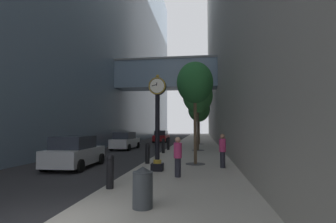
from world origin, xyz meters
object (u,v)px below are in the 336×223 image
object	(u,v)px
street_tree_near	(195,83)
car_white_mid	(125,141)
bollard_sixth	(168,143)
street_tree_mid_far	(199,109)
bollard_nearest	(110,170)
car_red_trailing	(161,137)
street_clock	(157,117)
bollard_fifth	(163,145)
bollard_third	(147,153)
pedestrian_walking	(178,156)
bollard_fourth	(157,148)
car_grey_near	(162,135)
street_tree_mid_near	(198,96)
trash_bin	(143,187)
pedestrian_by_clock	(223,150)
car_silver_far	(75,152)

from	to	relation	value
street_tree_near	car_white_mid	xyz separation A→B (m)	(-7.22, 10.14, -3.87)
bollard_sixth	street_tree_mid_far	bearing A→B (deg)	72.17
bollard_nearest	car_red_trailing	distance (m)	28.89
street_clock	bollard_fifth	xyz separation A→B (m)	(-0.97, 8.16, -1.92)
bollard_third	street_tree_mid_far	xyz separation A→B (m)	(2.70, 17.25, 3.64)
bollard_sixth	bollard_nearest	bearing A→B (deg)	-90.00
bollard_third	bollard_fifth	size ratio (longest dim) A/B	1.00
street_tree_near	bollard_fifth	bearing A→B (deg)	115.28
car_red_trailing	bollard_nearest	bearing A→B (deg)	-84.22
bollard_sixth	pedestrian_walking	world-z (taller)	pedestrian_walking
car_red_trailing	street_tree_mid_far	bearing A→B (deg)	-44.92
street_clock	bollard_fourth	size ratio (longest dim) A/B	3.97
street_clock	car_grey_near	xyz separation A→B (m)	(-4.84, 31.25, -1.86)
bollard_third	bollard_sixth	world-z (taller)	same
street_tree_mid_near	car_white_mid	xyz separation A→B (m)	(-7.22, 1.61, -4.21)
street_clock	bollard_fifth	size ratio (longest dim) A/B	3.97
car_grey_near	car_red_trailing	xyz separation A→B (m)	(0.96, -6.15, 0.00)
bollard_third	pedestrian_walking	world-z (taller)	pedestrian_walking
bollard_nearest	car_white_mid	xyz separation A→B (m)	(-4.51, 16.22, 0.08)
street_tree_near	car_grey_near	distance (m)	29.81
trash_bin	pedestrian_by_clock	size ratio (longest dim) A/B	0.61
street_tree_mid_near	street_tree_mid_far	bearing A→B (deg)	90.00
bollard_third	street_tree_near	xyz separation A→B (m)	(2.70, 0.18, 3.95)
bollard_nearest	bollard_third	world-z (taller)	same
street_clock	bollard_nearest	distance (m)	4.23
bollard_fourth	trash_bin	distance (m)	10.84
bollard_sixth	street_tree_near	world-z (taller)	street_tree_near
bollard_fifth	bollard_sixth	size ratio (longest dim) A/B	1.00
pedestrian_walking	car_silver_far	world-z (taller)	pedestrian_walking
trash_bin	car_red_trailing	world-z (taller)	car_red_trailing
street_clock	pedestrian_by_clock	distance (m)	3.77
pedestrian_walking	car_white_mid	bearing A→B (deg)	115.32
bollard_fifth	street_tree_mid_near	bearing A→B (deg)	46.17
pedestrian_walking	bollard_fifth	bearing A→B (deg)	102.33
bollard_third	street_tree_near	distance (m)	4.79
bollard_fourth	bollard_sixth	world-z (taller)	same
street_clock	pedestrian_walking	distance (m)	2.41
street_tree_mid_far	pedestrian_by_clock	xyz separation A→B (m)	(1.41, -18.19, -3.33)
bollard_third	car_silver_far	xyz separation A→B (m)	(-3.78, -1.14, 0.08)
bollard_sixth	bollard_third	bearing A→B (deg)	-90.00
bollard_third	street_tree_near	world-z (taller)	street_tree_near
bollard_fourth	trash_bin	world-z (taller)	bollard_fourth
bollard_third	bollard_fourth	bearing A→B (deg)	90.00
bollard_fourth	car_white_mid	world-z (taller)	car_white_mid
car_red_trailing	pedestrian_walking	bearing A→B (deg)	-79.32
bollard_fourth	car_grey_near	xyz separation A→B (m)	(-3.87, 26.04, 0.06)
bollard_nearest	street_tree_mid_near	distance (m)	15.46
bollard_fifth	pedestrian_walking	bearing A→B (deg)	-77.67
bollard_nearest	bollard_fifth	xyz separation A→B (m)	(0.00, 11.79, 0.00)
bollard_third	car_white_mid	xyz separation A→B (m)	(-4.51, 10.32, 0.08)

